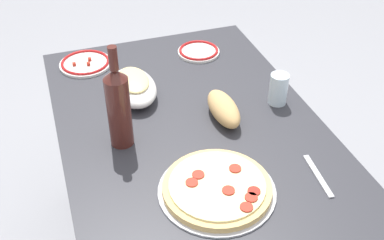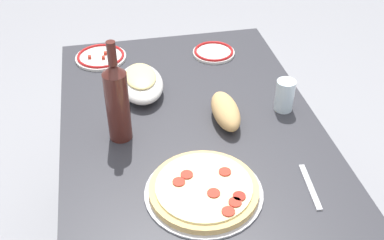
# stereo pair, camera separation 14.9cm
# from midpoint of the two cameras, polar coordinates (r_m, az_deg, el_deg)

# --- Properties ---
(dining_table) EXTENTS (1.23, 0.81, 0.72)m
(dining_table) POSITION_cam_midpoint_polar(r_m,az_deg,el_deg) (1.59, 2.69, -4.63)
(dining_table) COLOR #2D2D33
(dining_table) RESTS_ON ground
(pepperoni_pizza) EXTENTS (0.32, 0.32, 0.03)m
(pepperoni_pizza) POSITION_cam_midpoint_polar(r_m,az_deg,el_deg) (1.29, 4.77, -8.39)
(pepperoni_pizza) COLOR #B7B7BC
(pepperoni_pizza) RESTS_ON dining_table
(baked_pasta_dish) EXTENTS (0.24, 0.15, 0.08)m
(baked_pasta_dish) POSITION_cam_midpoint_polar(r_m,az_deg,el_deg) (1.64, -3.52, 4.44)
(baked_pasta_dish) COLOR white
(baked_pasta_dish) RESTS_ON dining_table
(wine_bottle) EXTENTS (0.07, 0.07, 0.33)m
(wine_bottle) POSITION_cam_midpoint_polar(r_m,az_deg,el_deg) (1.39, -5.88, 2.10)
(wine_bottle) COLOR #471E19
(wine_bottle) RESTS_ON dining_table
(water_glass) EXTENTS (0.06, 0.06, 0.11)m
(water_glass) POSITION_cam_midpoint_polar(r_m,az_deg,el_deg) (1.59, 13.61, 2.77)
(water_glass) COLOR silver
(water_glass) RESTS_ON dining_table
(side_plate_near) EXTENTS (0.16, 0.16, 0.02)m
(side_plate_near) POSITION_cam_midpoint_polar(r_m,az_deg,el_deg) (1.89, 4.87, 7.99)
(side_plate_near) COLOR white
(side_plate_near) RESTS_ON dining_table
(side_plate_far) EXTENTS (0.19, 0.19, 0.02)m
(side_plate_far) POSITION_cam_midpoint_polar(r_m,az_deg,el_deg) (1.87, -8.57, 7.39)
(side_plate_far) COLOR white
(side_plate_far) RESTS_ON dining_table
(bread_loaf) EXTENTS (0.19, 0.08, 0.07)m
(bread_loaf) POSITION_cam_midpoint_polar(r_m,az_deg,el_deg) (1.52, 6.80, 0.96)
(bread_loaf) COLOR tan
(bread_loaf) RESTS_ON dining_table
(fork_right) EXTENTS (0.17, 0.03, 0.00)m
(fork_right) POSITION_cam_midpoint_polar(r_m,az_deg,el_deg) (1.36, 16.96, -7.72)
(fork_right) COLOR #B7B7BC
(fork_right) RESTS_ON dining_table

